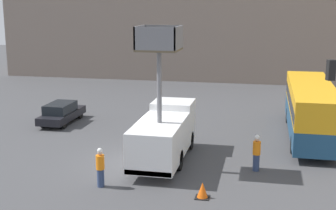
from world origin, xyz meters
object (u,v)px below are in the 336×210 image
Objects in this scene: traffic_cone_near_truck at (202,191)px; parked_car_curbside at (61,113)px; city_bus at (311,107)px; utility_truck at (164,131)px; road_worker_directing at (257,153)px; road_worker_near_truck at (100,168)px.

parked_car_curbside reaches higher than traffic_cone_near_truck.
traffic_cone_near_truck is (-5.15, -10.38, -1.58)m from city_bus.
utility_truck reaches higher than road_worker_directing.
road_worker_directing is at bearing 60.58° from traffic_cone_near_truck.
utility_truck reaches higher than parked_car_curbside.
parked_car_curbside is at bearing 136.77° from traffic_cone_near_truck.
utility_truck is 0.64× the size of city_bus.
road_worker_directing is at bearing 159.88° from city_bus.
traffic_cone_near_truck is 0.15× the size of parked_car_curbside.
road_worker_directing is at bearing -68.96° from road_worker_near_truck.
parked_car_curbside is at bearing 144.01° from utility_truck.
city_bus is 15.95× the size of traffic_cone_near_truck.
utility_truck is 1.57× the size of parked_car_curbside.
utility_truck is 10.18× the size of traffic_cone_near_truck.
city_bus is 6.01× the size of road_worker_directing.
traffic_cone_near_truck is (4.63, -0.28, -0.58)m from road_worker_near_truck.
city_bus is 7.33m from road_worker_directing.
road_worker_near_truck is at bearing 176.56° from traffic_cone_near_truck.
city_bus is at bearing 63.63° from traffic_cone_near_truck.
city_bus reaches higher than road_worker_directing.
utility_truck is 3.84× the size of road_worker_directing.
road_worker_near_truck is at bearing -117.34° from utility_truck.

